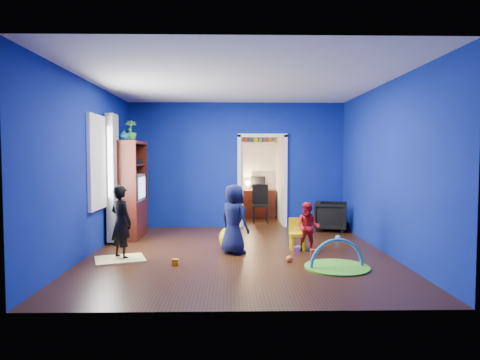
{
  "coord_description": "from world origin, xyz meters",
  "views": [
    {
      "loc": [
        -0.12,
        -7.22,
        1.65
      ],
      "look_at": [
        0.03,
        0.4,
        1.23
      ],
      "focal_mm": 32.0,
      "sensor_mm": 36.0,
      "label": 1
    }
  ],
  "objects_px": {
    "hopper_ball": "(231,238)",
    "play_mat": "(337,267)",
    "armchair": "(331,216)",
    "study_desk": "(258,204)",
    "child_black": "(121,222)",
    "tv_armoire": "(129,189)",
    "child_navy": "(234,219)",
    "crt_tv": "(130,187)",
    "vase": "(124,135)",
    "kid_chair": "(298,236)",
    "toddler_red": "(308,227)",
    "folding_chair": "(261,205)"
  },
  "relations": [
    {
      "from": "child_navy",
      "to": "kid_chair",
      "type": "height_order",
      "value": "child_navy"
    },
    {
      "from": "armchair",
      "to": "tv_armoire",
      "type": "xyz_separation_m",
      "value": [
        -4.32,
        -0.69,
        0.66
      ]
    },
    {
      "from": "tv_armoire",
      "to": "study_desk",
      "type": "bearing_deg",
      "value": 44.33
    },
    {
      "from": "armchair",
      "to": "play_mat",
      "type": "height_order",
      "value": "armchair"
    },
    {
      "from": "tv_armoire",
      "to": "study_desk",
      "type": "relative_size",
      "value": 2.23
    },
    {
      "from": "child_navy",
      "to": "toddler_red",
      "type": "distance_m",
      "value": 1.3
    },
    {
      "from": "vase",
      "to": "kid_chair",
      "type": "height_order",
      "value": "vase"
    },
    {
      "from": "kid_chair",
      "to": "folding_chair",
      "type": "relative_size",
      "value": 0.54
    },
    {
      "from": "child_black",
      "to": "child_navy",
      "type": "bearing_deg",
      "value": -131.54
    },
    {
      "from": "vase",
      "to": "kid_chair",
      "type": "distance_m",
      "value": 3.86
    },
    {
      "from": "tv_armoire",
      "to": "folding_chair",
      "type": "relative_size",
      "value": 2.13
    },
    {
      "from": "crt_tv",
      "to": "folding_chair",
      "type": "relative_size",
      "value": 0.76
    },
    {
      "from": "armchair",
      "to": "hopper_ball",
      "type": "height_order",
      "value": "armchair"
    },
    {
      "from": "study_desk",
      "to": "crt_tv",
      "type": "bearing_deg",
      "value": -135.26
    },
    {
      "from": "tv_armoire",
      "to": "kid_chair",
      "type": "relative_size",
      "value": 3.92
    },
    {
      "from": "toddler_red",
      "to": "vase",
      "type": "xyz_separation_m",
      "value": [
        -3.42,
        1.14,
        1.64
      ]
    },
    {
      "from": "crt_tv",
      "to": "play_mat",
      "type": "bearing_deg",
      "value": -34.75
    },
    {
      "from": "armchair",
      "to": "child_navy",
      "type": "xyz_separation_m",
      "value": [
        -2.18,
        -2.23,
        0.27
      ]
    },
    {
      "from": "toddler_red",
      "to": "kid_chair",
      "type": "height_order",
      "value": "toddler_red"
    },
    {
      "from": "child_navy",
      "to": "child_black",
      "type": "bearing_deg",
      "value": 56.43
    },
    {
      "from": "kid_chair",
      "to": "tv_armoire",
      "type": "bearing_deg",
      "value": 159.59
    },
    {
      "from": "vase",
      "to": "hopper_ball",
      "type": "height_order",
      "value": "vase"
    },
    {
      "from": "armchair",
      "to": "play_mat",
      "type": "bearing_deg",
      "value": -175.81
    },
    {
      "from": "tv_armoire",
      "to": "kid_chair",
      "type": "distance_m",
      "value": 3.57
    },
    {
      "from": "study_desk",
      "to": "folding_chair",
      "type": "distance_m",
      "value": 0.96
    },
    {
      "from": "hopper_ball",
      "to": "vase",
      "type": "bearing_deg",
      "value": 154.8
    },
    {
      "from": "hopper_ball",
      "to": "play_mat",
      "type": "bearing_deg",
      "value": -38.02
    },
    {
      "from": "play_mat",
      "to": "study_desk",
      "type": "height_order",
      "value": "study_desk"
    },
    {
      "from": "vase",
      "to": "kid_chair",
      "type": "xyz_separation_m",
      "value": [
        3.27,
        -0.94,
        -1.82
      ]
    },
    {
      "from": "play_mat",
      "to": "armchair",
      "type": "bearing_deg",
      "value": 78.33
    },
    {
      "from": "kid_chair",
      "to": "study_desk",
      "type": "distance_m",
      "value": 4.02
    },
    {
      "from": "tv_armoire",
      "to": "hopper_ball",
      "type": "xyz_separation_m",
      "value": [
        2.09,
        -1.28,
        -0.77
      ]
    },
    {
      "from": "hopper_ball",
      "to": "folding_chair",
      "type": "height_order",
      "value": "folding_chair"
    },
    {
      "from": "child_navy",
      "to": "kid_chair",
      "type": "relative_size",
      "value": 2.36
    },
    {
      "from": "child_navy",
      "to": "hopper_ball",
      "type": "distance_m",
      "value": 0.45
    },
    {
      "from": "child_black",
      "to": "study_desk",
      "type": "height_order",
      "value": "child_black"
    },
    {
      "from": "child_black",
      "to": "kid_chair",
      "type": "distance_m",
      "value": 3.04
    },
    {
      "from": "vase",
      "to": "study_desk",
      "type": "relative_size",
      "value": 0.24
    },
    {
      "from": "toddler_red",
      "to": "play_mat",
      "type": "bearing_deg",
      "value": -53.15
    },
    {
      "from": "child_black",
      "to": "hopper_ball",
      "type": "height_order",
      "value": "child_black"
    },
    {
      "from": "child_navy",
      "to": "crt_tv",
      "type": "bearing_deg",
      "value": 9.86
    },
    {
      "from": "child_black",
      "to": "tv_armoire",
      "type": "bearing_deg",
      "value": -42.23
    },
    {
      "from": "hopper_ball",
      "to": "folding_chair",
      "type": "relative_size",
      "value": 0.46
    },
    {
      "from": "tv_armoire",
      "to": "hopper_ball",
      "type": "distance_m",
      "value": 2.57
    },
    {
      "from": "child_navy",
      "to": "vase",
      "type": "xyz_separation_m",
      "value": [
        -2.14,
        1.23,
        1.48
      ]
    },
    {
      "from": "vase",
      "to": "folding_chair",
      "type": "xyz_separation_m",
      "value": [
        2.82,
        2.09,
        -1.61
      ]
    },
    {
      "from": "toddler_red",
      "to": "play_mat",
      "type": "height_order",
      "value": "toddler_red"
    },
    {
      "from": "armchair",
      "to": "study_desk",
      "type": "bearing_deg",
      "value": 51.92
    },
    {
      "from": "crt_tv",
      "to": "kid_chair",
      "type": "distance_m",
      "value": 3.54
    },
    {
      "from": "armchair",
      "to": "play_mat",
      "type": "distance_m",
      "value": 3.29
    }
  ]
}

